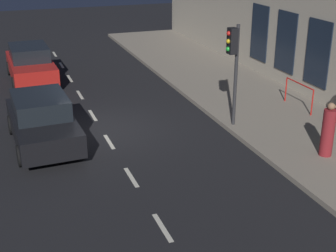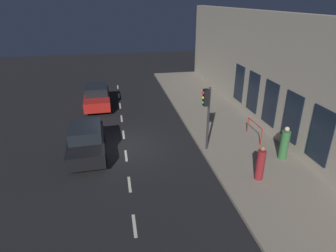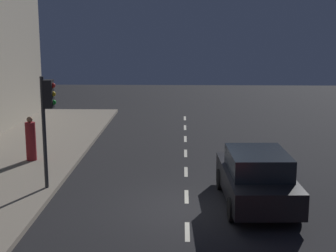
{
  "view_description": "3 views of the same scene",
  "coord_description": "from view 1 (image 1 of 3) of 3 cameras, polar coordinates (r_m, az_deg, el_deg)",
  "views": [
    {
      "loc": [
        -3.07,
        -15.02,
        6.23
      ],
      "look_at": [
        0.97,
        -3.89,
        1.5
      ],
      "focal_mm": 51.45,
      "sensor_mm": 36.0,
      "label": 1
    },
    {
      "loc": [
        -0.34,
        -14.44,
        7.6
      ],
      "look_at": [
        2.14,
        -1.58,
        1.78
      ],
      "focal_mm": 30.96,
      "sensor_mm": 36.0,
      "label": 2
    },
    {
      "loc": [
        0.14,
        13.23,
        5.01
      ],
      "look_at": [
        0.63,
        -3.57,
        1.65
      ],
      "focal_mm": 53.27,
      "sensor_mm": 36.0,
      "label": 3
    }
  ],
  "objects": [
    {
      "name": "traffic_light",
      "position": [
        15.92,
        7.74,
        8.44
      ],
      "size": [
        0.46,
        0.32,
        3.42
      ],
      "color": "#2D2D30",
      "rests_on": "sidewalk"
    },
    {
      "name": "building_facade",
      "position": [
        19.35,
        18.59,
        12.4
      ],
      "size": [
        0.65,
        32.0,
        6.91
      ],
      "color": "#B2A893",
      "rests_on": "ground"
    },
    {
      "name": "pedestrian_0",
      "position": [
        14.73,
        18.42,
        -0.62
      ],
      "size": [
        0.51,
        0.51,
        1.64
      ],
      "rotation": [
        0.0,
        0.0,
        4.18
      ],
      "color": "maroon",
      "rests_on": "sidewalk"
    },
    {
      "name": "red_railing",
      "position": [
        18.56,
        15.27,
        4.12
      ],
      "size": [
        0.05,
        1.74,
        0.97
      ],
      "color": "red",
      "rests_on": "sidewalk"
    },
    {
      "name": "ground_plane",
      "position": [
        16.55,
        -7.79,
        -0.57
      ],
      "size": [
        60.0,
        60.0,
        0.0
      ],
      "primitive_type": "plane",
      "color": "black"
    },
    {
      "name": "lane_centre_line",
      "position": [
        15.65,
        -6.99,
        -1.86
      ],
      "size": [
        0.12,
        27.2,
        0.01
      ],
      "color": "beige",
      "rests_on": "ground"
    },
    {
      "name": "sidewalk",
      "position": [
        18.72,
        11.19,
        2.14
      ],
      "size": [
        4.5,
        32.0,
        0.15
      ],
      "color": "gray",
      "rests_on": "ground"
    },
    {
      "name": "parked_car_0",
      "position": [
        22.81,
        -15.98,
        7.13
      ],
      "size": [
        2.02,
        4.55,
        1.58
      ],
      "rotation": [
        0.0,
        0.0,
        3.17
      ],
      "color": "red",
      "rests_on": "ground"
    },
    {
      "name": "parked_car_1",
      "position": [
        15.61,
        -14.68,
        0.62
      ],
      "size": [
        2.05,
        4.31,
        1.58
      ],
      "rotation": [
        0.0,
        0.0,
        3.18
      ],
      "color": "black",
      "rests_on": "ground"
    }
  ]
}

